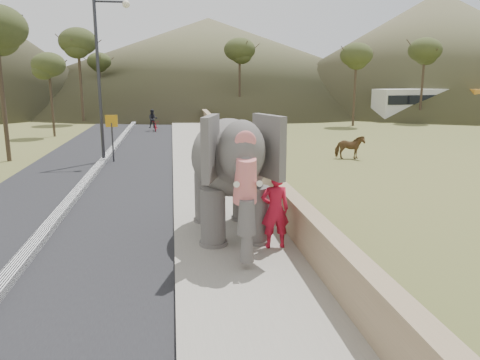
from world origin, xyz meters
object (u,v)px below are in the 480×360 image
motorcyclist (154,123)px  lamppost (104,64)px  elephant_and_man (230,174)px  cow (350,147)px

motorcyclist → lamppost: bearing=-97.4°
lamppost → elephant_and_man: lamppost is taller
elephant_and_man → motorcyclist: size_ratio=2.58×
cow → lamppost: bearing=96.3°
cow → elephant_and_man: 13.84m
cow → motorcyclist: motorcyclist is taller
elephant_and_man → lamppost: bearing=110.9°
cow → elephant_and_man: size_ratio=0.33×
elephant_and_man → cow: bearing=55.7°
elephant_and_man → motorcyclist: 26.32m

